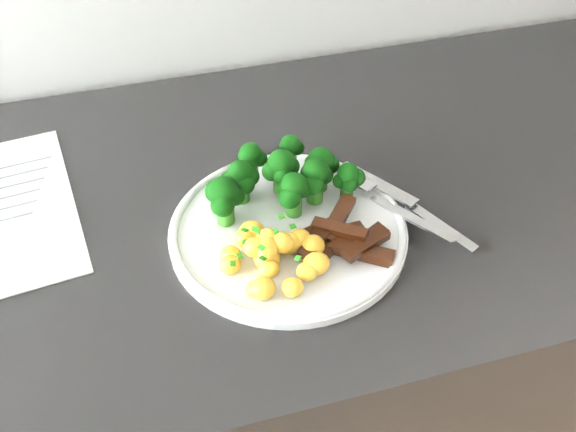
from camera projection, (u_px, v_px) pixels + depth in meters
counter at (230, 405)px, 1.13m from camera, size 2.46×0.61×0.92m
plate at (288, 230)px, 0.77m from camera, size 0.28×0.28×0.02m
broccoli at (281, 177)px, 0.78m from camera, size 0.19×0.11×0.07m
potatoes at (274, 254)px, 0.72m from camera, size 0.12×0.12×0.04m
beef_strips at (341, 238)px, 0.75m from camera, size 0.12×0.11×0.03m
fork at (395, 206)px, 0.79m from camera, size 0.09×0.17×0.02m
knife at (422, 215)px, 0.79m from camera, size 0.11×0.19×0.02m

